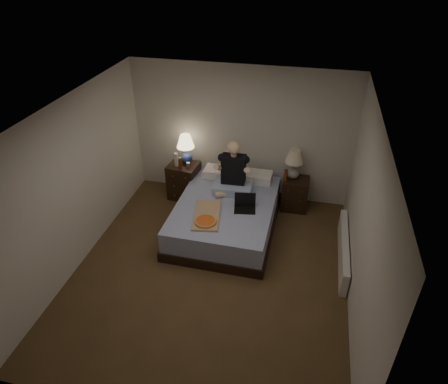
% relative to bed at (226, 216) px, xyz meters
% --- Properties ---
extents(floor, '(4.00, 4.50, 0.00)m').
position_rel_bed_xyz_m(floor, '(0.01, -1.07, -0.26)').
color(floor, brown).
rests_on(floor, ground).
extents(ceiling, '(4.00, 4.50, 0.00)m').
position_rel_bed_xyz_m(ceiling, '(0.01, -1.07, 2.24)').
color(ceiling, white).
rests_on(ceiling, ground).
extents(wall_back, '(4.00, 0.00, 2.50)m').
position_rel_bed_xyz_m(wall_back, '(0.01, 1.18, 0.99)').
color(wall_back, silver).
rests_on(wall_back, ground).
extents(wall_front, '(4.00, 0.00, 2.50)m').
position_rel_bed_xyz_m(wall_front, '(0.01, -3.32, 0.99)').
color(wall_front, silver).
rests_on(wall_front, ground).
extents(wall_left, '(0.00, 4.50, 2.50)m').
position_rel_bed_xyz_m(wall_left, '(-1.99, -1.07, 0.99)').
color(wall_left, silver).
rests_on(wall_left, ground).
extents(wall_right, '(0.00, 4.50, 2.50)m').
position_rel_bed_xyz_m(wall_right, '(2.01, -1.07, 0.99)').
color(wall_right, silver).
rests_on(wall_right, ground).
extents(bed, '(1.61, 2.13, 0.53)m').
position_rel_bed_xyz_m(bed, '(0.00, 0.00, 0.00)').
color(bed, '#5C70B8').
rests_on(bed, floor).
extents(nightstand_left, '(0.58, 0.54, 0.69)m').
position_rel_bed_xyz_m(nightstand_left, '(-0.99, 0.81, 0.08)').
color(nightstand_left, black).
rests_on(nightstand_left, floor).
extents(nightstand_right, '(0.47, 0.42, 0.60)m').
position_rel_bed_xyz_m(nightstand_right, '(1.09, 0.89, 0.04)').
color(nightstand_right, black).
rests_on(nightstand_right, floor).
extents(lamp_left, '(0.36, 0.36, 0.56)m').
position_rel_bed_xyz_m(lamp_left, '(-0.95, 0.91, 0.71)').
color(lamp_left, navy).
rests_on(lamp_left, nightstand_left).
extents(lamp_right, '(0.37, 0.37, 0.56)m').
position_rel_bed_xyz_m(lamp_right, '(1.02, 0.94, 0.62)').
color(lamp_right, gray).
rests_on(lamp_right, nightstand_right).
extents(water_bottle, '(0.07, 0.07, 0.25)m').
position_rel_bed_xyz_m(water_bottle, '(-1.10, 0.75, 0.55)').
color(water_bottle, silver).
rests_on(water_bottle, nightstand_left).
extents(soda_can, '(0.07, 0.07, 0.10)m').
position_rel_bed_xyz_m(soda_can, '(-0.87, 0.74, 0.48)').
color(soda_can, beige).
rests_on(soda_can, nightstand_left).
extents(beer_bottle_left, '(0.06, 0.06, 0.23)m').
position_rel_bed_xyz_m(beer_bottle_left, '(-0.99, 0.65, 0.54)').
color(beer_bottle_left, '#5C2A0D').
rests_on(beer_bottle_left, nightstand_left).
extents(beer_bottle_right, '(0.06, 0.06, 0.23)m').
position_rel_bed_xyz_m(beer_bottle_right, '(0.90, 0.79, 0.45)').
color(beer_bottle_right, '#61290D').
rests_on(beer_bottle_right, nightstand_right).
extents(person, '(0.68, 0.54, 0.93)m').
position_rel_bed_xyz_m(person, '(0.04, 0.37, 0.73)').
color(person, black).
rests_on(person, bed).
extents(laptop, '(0.38, 0.33, 0.24)m').
position_rel_bed_xyz_m(laptop, '(0.35, -0.13, 0.38)').
color(laptop, black).
rests_on(laptop, bed).
extents(pizza_box, '(0.52, 0.82, 0.08)m').
position_rel_bed_xyz_m(pizza_box, '(-0.18, -0.63, 0.30)').
color(pizza_box, tan).
rests_on(pizza_box, bed).
extents(radiator, '(0.10, 1.60, 0.40)m').
position_rel_bed_xyz_m(radiator, '(1.94, -0.37, -0.06)').
color(radiator, silver).
rests_on(radiator, floor).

